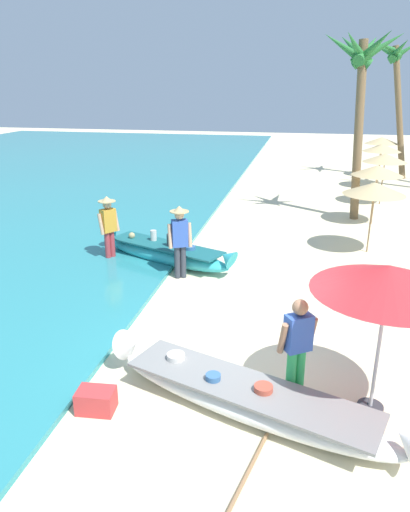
# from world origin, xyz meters

# --- Properties ---
(ground_plane) EXTENTS (80.00, 80.00, 0.00)m
(ground_plane) POSITION_xyz_m (0.00, 0.00, 0.00)
(ground_plane) COLOR beige
(boat_white_foreground) EXTENTS (4.47, 2.16, 0.73)m
(boat_white_foreground) POSITION_xyz_m (0.37, -0.99, 0.24)
(boat_white_foreground) COLOR white
(boat_white_foreground) RESTS_ON ground
(boat_cyan_midground) EXTENTS (3.94, 2.10, 0.80)m
(boat_cyan_midground) POSITION_xyz_m (-2.38, 4.44, 0.28)
(boat_cyan_midground) COLOR #33B2BC
(boat_cyan_midground) RESTS_ON ground
(person_vendor_hatted) EXTENTS (0.59, 0.45, 1.74)m
(person_vendor_hatted) POSITION_xyz_m (-1.77, 3.57, 1.00)
(person_vendor_hatted) COLOR #333842
(person_vendor_hatted) RESTS_ON ground
(person_tourist_customer) EXTENTS (0.56, 0.46, 1.61)m
(person_tourist_customer) POSITION_xyz_m (1.00, -0.62, 0.91)
(person_tourist_customer) COLOR green
(person_tourist_customer) RESTS_ON ground
(person_vendor_assistant) EXTENTS (0.47, 0.57, 1.70)m
(person_vendor_assistant) POSITION_xyz_m (-3.83, 4.32, 0.98)
(person_vendor_assistant) COLOR #B2383D
(person_vendor_assistant) RESTS_ON ground
(patio_umbrella_large) EXTENTS (1.96, 1.96, 2.17)m
(patio_umbrella_large) POSITION_xyz_m (2.07, -0.57, 1.98)
(patio_umbrella_large) COLOR #B7B7BC
(patio_umbrella_large) RESTS_ON ground
(parasol_row_0) EXTENTS (1.60, 1.60, 1.91)m
(parasol_row_0) POSITION_xyz_m (2.75, 6.39, 1.75)
(parasol_row_0) COLOR #8E6B47
(parasol_row_0) RESTS_ON ground
(parasol_row_1) EXTENTS (1.60, 1.60, 1.91)m
(parasol_row_1) POSITION_xyz_m (3.19, 9.32, 1.75)
(parasol_row_1) COLOR #8E6B47
(parasol_row_1) RESTS_ON ground
(parasol_row_2) EXTENTS (1.60, 1.60, 1.91)m
(parasol_row_2) POSITION_xyz_m (3.82, 12.22, 1.75)
(parasol_row_2) COLOR #8E6B47
(parasol_row_2) RESTS_ON ground
(parasol_row_3) EXTENTS (1.60, 1.60, 1.91)m
(parasol_row_3) POSITION_xyz_m (4.12, 15.34, 1.75)
(parasol_row_3) COLOR #8E6B47
(parasol_row_3) RESTS_ON ground
(parasol_row_4) EXTENTS (1.60, 1.60, 1.91)m
(parasol_row_4) POSITION_xyz_m (4.50, 18.24, 1.75)
(parasol_row_4) COLOR #8E6B47
(parasol_row_4) RESTS_ON ground
(palm_tree_mid_cluster) EXTENTS (2.32, 2.62, 6.28)m
(palm_tree_mid_cluster) POSITION_xyz_m (4.72, 17.97, 4.87)
(palm_tree_mid_cluster) COLOR brown
(palm_tree_mid_cluster) RESTS_ON ground
(palm_tree_far_behind) EXTENTS (2.52, 2.47, 5.92)m
(palm_tree_far_behind) POSITION_xyz_m (2.46, 9.89, 4.67)
(palm_tree_far_behind) COLOR brown
(palm_tree_far_behind) RESTS_ON ground
(cooler_box) EXTENTS (0.54, 0.39, 0.33)m
(cooler_box) POSITION_xyz_m (-1.69, -1.39, 0.16)
(cooler_box) COLOR #C63838
(cooler_box) RESTS_ON ground
(paddle) EXTENTS (0.61, 1.77, 0.05)m
(paddle) POSITION_xyz_m (0.43, -2.51, 0.03)
(paddle) COLOR #8E6B47
(paddle) RESTS_ON ground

